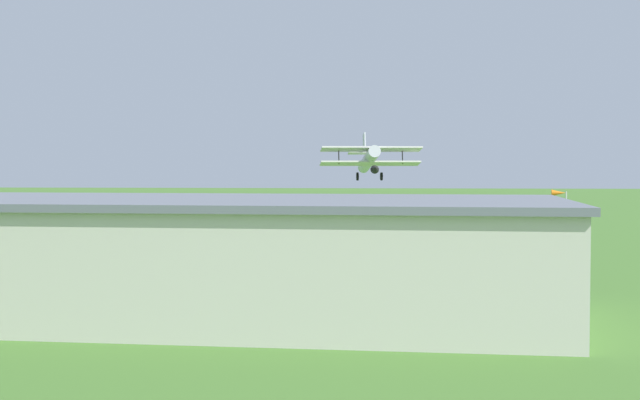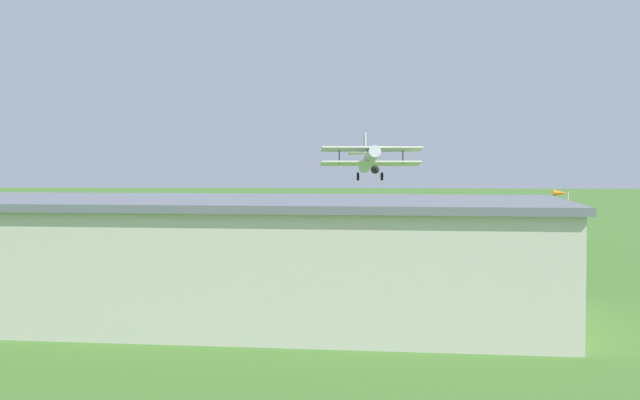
# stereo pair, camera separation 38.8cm
# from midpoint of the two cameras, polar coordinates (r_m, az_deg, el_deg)

# --- Properties ---
(ground_plane) EXTENTS (400.00, 400.00, 0.00)m
(ground_plane) POSITION_cam_midpoint_polar(r_m,az_deg,el_deg) (76.90, 0.61, -3.29)
(ground_plane) COLOR #47752D
(hangar) EXTENTS (37.90, 16.91, 5.85)m
(hangar) POSITION_cam_midpoint_polar(r_m,az_deg,el_deg) (44.31, -8.86, -3.65)
(hangar) COLOR beige
(hangar) RESTS_ON ground_plane
(biplane) EXTENTS (8.05, 7.43, 3.90)m
(biplane) POSITION_cam_midpoint_polar(r_m,az_deg,el_deg) (69.31, 3.06, 2.69)
(biplane) COLOR silver
(car_red) EXTENTS (2.33, 4.76, 1.59)m
(car_red) POSITION_cam_midpoint_polar(r_m,az_deg,el_deg) (58.64, 10.92, -4.27)
(car_red) COLOR red
(car_red) RESTS_ON ground_plane
(person_near_hangar_door) EXTENTS (0.54, 0.54, 1.63)m
(person_near_hangar_door) POSITION_cam_midpoint_polar(r_m,az_deg,el_deg) (61.67, 12.31, -3.98)
(person_near_hangar_door) COLOR #72338C
(person_near_hangar_door) RESTS_ON ground_plane
(person_by_parked_cars) EXTENTS (0.51, 0.51, 1.77)m
(person_by_parked_cars) POSITION_cam_midpoint_polar(r_m,az_deg,el_deg) (61.72, 9.47, -3.88)
(person_by_parked_cars) COLOR #33723F
(person_by_parked_cars) RESTS_ON ground_plane
(person_walking_on_apron) EXTENTS (0.54, 0.54, 1.53)m
(person_walking_on_apron) POSITION_cam_midpoint_polar(r_m,az_deg,el_deg) (63.92, 12.48, -3.81)
(person_walking_on_apron) COLOR navy
(person_walking_on_apron) RESTS_ON ground_plane
(person_watching_takeoff) EXTENTS (0.47, 0.47, 1.75)m
(person_watching_takeoff) POSITION_cam_midpoint_polar(r_m,az_deg,el_deg) (66.30, -19.04, -3.56)
(person_watching_takeoff) COLOR orange
(person_watching_takeoff) RESTS_ON ground_plane
(person_beside_truck) EXTENTS (0.48, 0.48, 1.68)m
(person_beside_truck) POSITION_cam_midpoint_polar(r_m,az_deg,el_deg) (63.27, -19.04, -3.87)
(person_beside_truck) COLOR navy
(person_beside_truck) RESTS_ON ground_plane
(windsock) EXTENTS (1.44, 0.73, 5.15)m
(windsock) POSITION_cam_midpoint_polar(r_m,az_deg,el_deg) (85.32, 15.13, 0.24)
(windsock) COLOR silver
(windsock) RESTS_ON ground_plane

